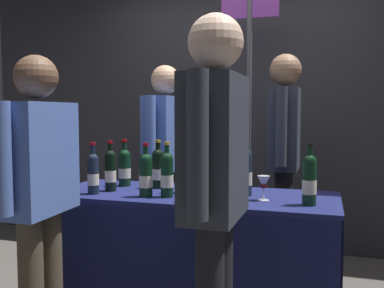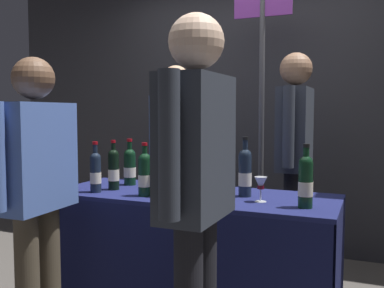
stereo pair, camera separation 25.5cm
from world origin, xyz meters
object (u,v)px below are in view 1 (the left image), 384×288
wine_glass_mid (206,175)px  booth_signpost (249,102)px  wine_glass_near_vendor (221,185)px  taster_foreground_right (39,183)px  display_bottle_0 (309,179)px  tasting_table (192,234)px  featured_wine_bottle (246,171)px  vendor_presenter (284,145)px  wine_glass_near_taster (264,183)px

wine_glass_mid → booth_signpost: (0.12, 0.92, 0.48)m
wine_glass_near_vendor → taster_foreground_right: bearing=-151.1°
taster_foreground_right → booth_signpost: 1.96m
wine_glass_mid → display_bottle_0: bearing=-25.5°
wine_glass_mid → taster_foreground_right: taster_foreground_right is taller
tasting_table → taster_foreground_right: 0.97m
display_bottle_0 → featured_wine_bottle: bearing=155.4°
featured_wine_bottle → vendor_presenter: size_ratio=0.20×
tasting_table → vendor_presenter: 1.07m
wine_glass_near_vendor → booth_signpost: 1.39m
display_bottle_0 → wine_glass_near_vendor: bearing=-170.6°
display_bottle_0 → taster_foreground_right: taster_foreground_right is taller
featured_wine_bottle → booth_signpost: (-0.17, 1.06, 0.43)m
tasting_table → vendor_presenter: vendor_presenter is taller
wine_glass_mid → featured_wine_bottle: bearing=-26.6°
wine_glass_mid → taster_foreground_right: bearing=-126.8°
wine_glass_mid → vendor_presenter: (0.43, 0.64, 0.15)m
wine_glass_near_taster → taster_foreground_right: size_ratio=0.09×
tasting_table → taster_foreground_right: taster_foreground_right is taller
wine_glass_near_vendor → featured_wine_bottle: bearing=69.8°
display_bottle_0 → booth_signpost: size_ratio=0.15×
display_bottle_0 → booth_signpost: 1.41m
tasting_table → booth_signpost: 1.38m
featured_wine_bottle → display_bottle_0: bearing=-24.6°
tasting_table → wine_glass_mid: 0.39m
vendor_presenter → taster_foreground_right: size_ratio=1.10×
taster_foreground_right → featured_wine_bottle: bearing=-54.6°
featured_wine_bottle → display_bottle_0: (0.37, -0.17, -0.00)m
wine_glass_near_taster → booth_signpost: 1.30m
tasting_table → booth_signpost: size_ratio=0.76×
featured_wine_bottle → wine_glass_near_vendor: 0.26m
featured_wine_bottle → display_bottle_0: 0.41m
wine_glass_near_vendor → vendor_presenter: vendor_presenter is taller
display_bottle_0 → wine_glass_near_taster: size_ratio=2.38×
featured_wine_bottle → booth_signpost: booth_signpost is taller
tasting_table → vendor_presenter: bearing=60.1°
tasting_table → display_bottle_0: (0.69, -0.13, 0.39)m
tasting_table → display_bottle_0: 0.80m
wine_glass_mid → taster_foreground_right: 1.05m
featured_wine_bottle → wine_glass_near_taster: 0.18m
wine_glass_near_vendor → wine_glass_near_taster: size_ratio=0.98×
booth_signpost → tasting_table: bearing=-97.9°
wine_glass_near_vendor → wine_glass_near_taster: bearing=31.0°
wine_glass_mid → vendor_presenter: bearing=55.7°
tasting_table → featured_wine_bottle: bearing=6.8°
wine_glass_near_taster → display_bottle_0: bearing=-11.9°
display_bottle_0 → taster_foreground_right: size_ratio=0.21×
display_bottle_0 → wine_glass_near_taster: display_bottle_0 is taller
wine_glass_near_taster → vendor_presenter: size_ratio=0.08×
vendor_presenter → taster_foreground_right: bearing=-35.7°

